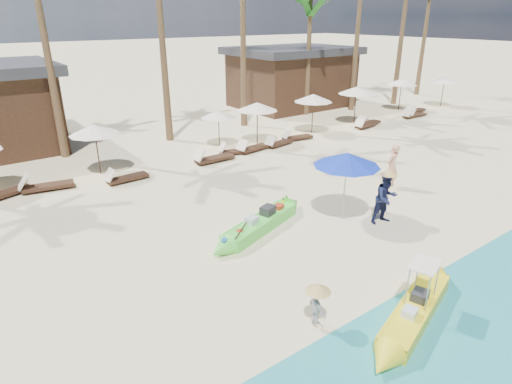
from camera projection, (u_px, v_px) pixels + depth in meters
ground at (316, 257)px, 12.29m from camera, size 240.00×240.00×0.00m
wet_sand_strip at (490, 363)px, 8.56m from camera, size 240.00×4.50×0.01m
green_canoe at (260, 223)px, 13.80m from camera, size 5.14×2.01×0.67m
yellow_canoe at (415, 310)px, 9.75m from camera, size 5.02×1.85×1.34m
tourist at (392, 166)px, 16.96m from camera, size 0.74×0.58×1.80m
vendor_green at (386, 198)px, 14.06m from camera, size 0.98×0.84×1.76m
vendor_yellow at (317, 306)px, 9.27m from camera, size 0.40×0.60×0.87m
blue_umbrella at (347, 159)px, 13.81m from camera, size 2.19×2.19×2.36m
lounger_4_left at (4, 192)px, 16.27m from camera, size 1.92×1.15×0.62m
lounger_4_right at (44, 185)px, 16.88m from camera, size 2.08×0.96×0.68m
resort_parasol_5 at (94, 130)px, 18.03m from camera, size 2.13×2.13×2.19m
lounger_5_left at (125, 177)px, 17.79m from camera, size 1.80×0.62×0.60m
resort_parasol_6 at (218, 114)px, 22.09m from camera, size 1.84×1.84×1.90m
lounger_6_left at (212, 158)px, 20.16m from camera, size 2.01×0.62×0.68m
lounger_6_right at (234, 150)px, 21.34m from camera, size 1.80×0.97×0.59m
resort_parasol_7 at (257, 107)px, 22.44m from camera, size 2.16×2.16×2.23m
lounger_7_left at (252, 148)px, 21.74m from camera, size 1.94×0.83×0.64m
lounger_7_right at (278, 143)px, 22.64m from camera, size 1.79×0.81×0.59m
resort_parasol_8 at (313, 98)px, 24.52m from camera, size 2.21×2.21×2.28m
lounger_8_left at (296, 137)px, 23.74m from camera, size 1.88×0.84×0.62m
resort_parasol_9 at (356, 90)px, 26.70m from camera, size 2.26×2.26×2.33m
lounger_9_left at (365, 125)px, 26.30m from camera, size 1.83×0.78×0.60m
lounger_9_right at (367, 122)px, 26.89m from camera, size 1.93×0.70×0.65m
resort_parasol_10 at (402, 82)px, 30.71m from camera, size 2.18×2.18×2.24m
lounger_10_left at (411, 115)px, 28.96m from camera, size 1.75×0.69×0.58m
lounger_10_right at (416, 114)px, 29.22m from camera, size 1.65×0.56×0.55m
resort_parasol_11 at (445, 79)px, 31.98m from camera, size 2.15×2.15×2.22m
lounger_11_left at (415, 110)px, 30.49m from camera, size 1.76×0.61×0.59m
palm_6 at (311, 5)px, 27.42m from camera, size 2.08×2.08×8.51m
pavilion_east at (292, 76)px, 32.13m from camera, size 8.80×6.60×4.30m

